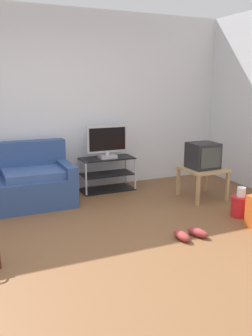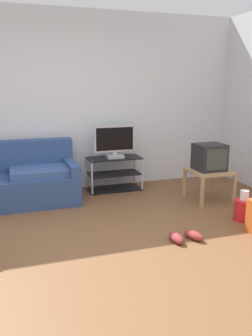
{
  "view_description": "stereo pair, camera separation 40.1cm",
  "coord_description": "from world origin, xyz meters",
  "px_view_note": "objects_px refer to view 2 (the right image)",
  "views": [
    {
      "loc": [
        -1.06,
        -2.95,
        1.62
      ],
      "look_at": [
        0.66,
        0.91,
        0.63
      ],
      "focal_mm": 38.41,
      "sensor_mm": 36.0,
      "label": 1
    },
    {
      "loc": [
        -0.69,
        -3.1,
        1.62
      ],
      "look_at": [
        0.66,
        0.91,
        0.63
      ],
      "focal_mm": 38.41,
      "sensor_mm": 36.0,
      "label": 2
    }
  ],
  "objects_px": {
    "side_table": "(209,174)",
    "cleaning_bucket": "(244,208)",
    "flat_tv": "(114,142)",
    "sneakers_pair": "(185,236)",
    "tv_stand": "(114,174)",
    "crt_tv": "(210,157)"
  },
  "relations": [
    {
      "from": "flat_tv",
      "to": "crt_tv",
      "type": "distance_m",
      "value": 1.44
    },
    {
      "from": "crt_tv",
      "to": "sneakers_pair",
      "type": "height_order",
      "value": "crt_tv"
    },
    {
      "from": "side_table",
      "to": "crt_tv",
      "type": "relative_size",
      "value": 1.43
    },
    {
      "from": "side_table",
      "to": "crt_tv",
      "type": "xyz_separation_m",
      "value": [
        0.0,
        0.02,
        0.25
      ]
    },
    {
      "from": "flat_tv",
      "to": "sneakers_pair",
      "type": "distance_m",
      "value": 2.15
    },
    {
      "from": "tv_stand",
      "to": "crt_tv",
      "type": "height_order",
      "value": "crt_tv"
    },
    {
      "from": "sneakers_pair",
      "to": "crt_tv",
      "type": "bearing_deg",
      "value": 49.87
    },
    {
      "from": "flat_tv",
      "to": "cleaning_bucket",
      "type": "bearing_deg",
      "value": -57.15
    },
    {
      "from": "flat_tv",
      "to": "cleaning_bucket",
      "type": "height_order",
      "value": "flat_tv"
    },
    {
      "from": "crt_tv",
      "to": "cleaning_bucket",
      "type": "bearing_deg",
      "value": -90.27
    },
    {
      "from": "tv_stand",
      "to": "cleaning_bucket",
      "type": "relative_size",
      "value": 2.2
    },
    {
      "from": "side_table",
      "to": "cleaning_bucket",
      "type": "height_order",
      "value": "side_table"
    },
    {
      "from": "cleaning_bucket",
      "to": "sneakers_pair",
      "type": "height_order",
      "value": "cleaning_bucket"
    },
    {
      "from": "side_table",
      "to": "sneakers_pair",
      "type": "bearing_deg",
      "value": -130.53
    },
    {
      "from": "flat_tv",
      "to": "sneakers_pair",
      "type": "bearing_deg",
      "value": -85.37
    },
    {
      "from": "crt_tv",
      "to": "sneakers_pair",
      "type": "xyz_separation_m",
      "value": [
        -0.95,
        -1.13,
        -0.58
      ]
    },
    {
      "from": "side_table",
      "to": "cleaning_bucket",
      "type": "distance_m",
      "value": 0.84
    },
    {
      "from": "flat_tv",
      "to": "sneakers_pair",
      "type": "height_order",
      "value": "flat_tv"
    },
    {
      "from": "cleaning_bucket",
      "to": "side_table",
      "type": "bearing_deg",
      "value": 89.72
    },
    {
      "from": "side_table",
      "to": "cleaning_bucket",
      "type": "bearing_deg",
      "value": -90.28
    },
    {
      "from": "tv_stand",
      "to": "side_table",
      "type": "height_order",
      "value": "tv_stand"
    },
    {
      "from": "tv_stand",
      "to": "sneakers_pair",
      "type": "distance_m",
      "value": 2.06
    }
  ]
}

